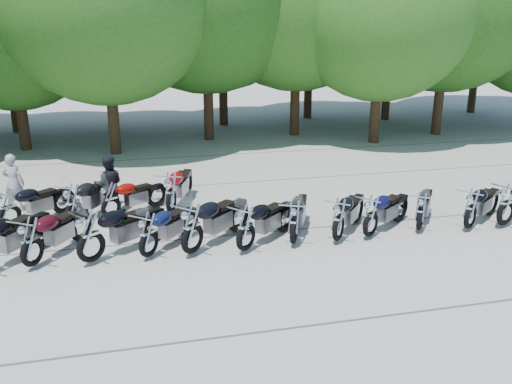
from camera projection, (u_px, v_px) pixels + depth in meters
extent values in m
plane|color=gray|center=(271.00, 257.00, 12.42)|extent=(90.00, 90.00, 0.00)
cylinder|color=#3A2614|center=(21.00, 110.00, 22.25)|extent=(0.44, 0.44, 3.31)
sphere|color=#286319|center=(9.00, 17.00, 21.13)|extent=(7.31, 7.31, 7.31)
cylinder|color=#3A2614|center=(112.00, 105.00, 21.47)|extent=(0.44, 0.44, 3.93)
cylinder|color=#3A2614|center=(208.00, 94.00, 24.05)|extent=(0.44, 0.44, 4.13)
cylinder|color=#3A2614|center=(295.00, 91.00, 25.05)|extent=(0.44, 0.44, 4.09)
cylinder|color=#3A2614|center=(376.00, 101.00, 23.55)|extent=(0.44, 0.44, 3.62)
sphere|color=#357721|center=(382.00, 4.00, 22.33)|extent=(8.00, 8.00, 8.00)
cylinder|color=#3A2614|center=(440.00, 92.00, 25.19)|extent=(0.44, 0.44, 3.98)
cylinder|color=#3A2614|center=(13.00, 95.00, 25.82)|extent=(0.44, 0.44, 3.52)
sphere|color=#357721|center=(1.00, 9.00, 24.64)|extent=(7.78, 7.78, 7.78)
cylinder|color=#3A2614|center=(111.00, 95.00, 26.32)|extent=(0.44, 0.44, 3.42)
sphere|color=#286319|center=(104.00, 13.00, 25.17)|extent=(7.56, 7.56, 7.56)
cylinder|color=#3A2614|center=(223.00, 90.00, 27.55)|extent=(0.44, 0.44, 3.56)
sphere|color=#286319|center=(222.00, 8.00, 26.35)|extent=(7.88, 7.88, 7.88)
cylinder|color=#3A2614|center=(308.00, 84.00, 29.52)|extent=(0.44, 0.44, 3.76)
sphere|color=#286319|center=(311.00, 3.00, 28.25)|extent=(8.31, 8.31, 8.31)
cylinder|color=#3A2614|center=(387.00, 86.00, 29.12)|extent=(0.44, 0.44, 3.63)
sphere|color=#357721|center=(393.00, 7.00, 27.91)|extent=(8.02, 8.02, 8.02)
cylinder|color=#3A2614|center=(475.00, 75.00, 31.17)|extent=(0.44, 0.44, 4.37)
imported|color=gray|center=(14.00, 183.00, 15.18)|extent=(0.70, 0.57, 1.66)
imported|color=black|center=(109.00, 185.00, 15.00)|extent=(0.84, 0.67, 1.66)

